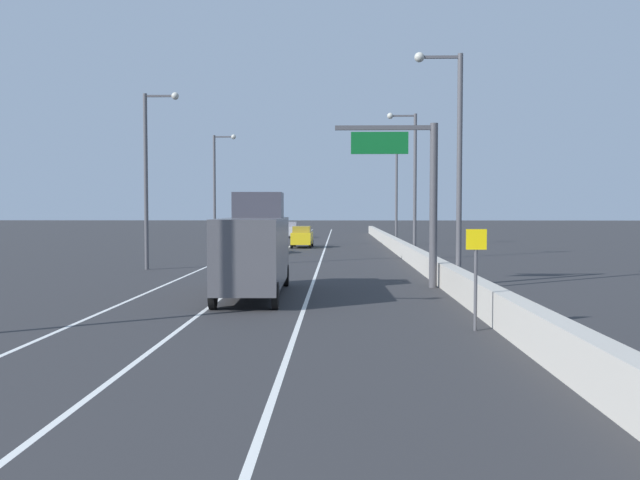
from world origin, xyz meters
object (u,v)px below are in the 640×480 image
overhead_sign_gantry (417,184)px  lamp_post_left_far (217,183)px  car_green_3 (270,228)px  car_silver_2 (290,230)px  lamp_post_left_mid (150,169)px  lamp_post_right_second (454,155)px  lamp_post_right_fourth (394,185)px  car_yellow_0 (302,237)px  car_gray_1 (259,242)px  lamp_post_right_third (412,176)px  speed_advisory_sign (476,271)px  box_truck (255,248)px

overhead_sign_gantry → lamp_post_left_far: size_ratio=0.71×
car_green_3 → car_silver_2: bearing=-62.6°
lamp_post_left_mid → lamp_post_left_far: size_ratio=1.00×
lamp_post_right_second → car_silver_2: bearing=101.4°
lamp_post_right_fourth → lamp_post_left_far: same height
car_yellow_0 → car_gray_1: (-3.04, -8.69, -0.06)m
lamp_post_right_fourth → car_silver_2: 22.67m
lamp_post_right_third → car_yellow_0: size_ratio=2.49×
speed_advisory_sign → box_truck: box_truck is taller
lamp_post_right_third → car_gray_1: (-11.72, 6.18, -5.06)m
lamp_post_right_third → car_yellow_0: lamp_post_right_third is taller
lamp_post_right_second → lamp_post_right_fourth: (0.41, 36.91, 0.00)m
speed_advisory_sign → lamp_post_left_far: (-15.25, 42.04, 4.24)m
lamp_post_left_far → car_green_3: bearing=86.7°
lamp_post_left_mid → car_gray_1: 16.47m
lamp_post_right_third → lamp_post_left_mid: same height
lamp_post_right_third → lamp_post_left_far: size_ratio=1.00×
car_green_3 → box_truck: bearing=-84.7°
speed_advisory_sign → car_silver_2: 66.67m
overhead_sign_gantry → car_silver_2: bearing=100.1°
lamp_post_right_third → lamp_post_left_far: (-16.45, 13.38, 0.00)m
lamp_post_left_far → car_gray_1: lamp_post_left_far is taller
car_green_3 → car_yellow_0: bearing=-78.2°
overhead_sign_gantry → lamp_post_right_second: (1.51, -0.80, 1.28)m
speed_advisory_sign → box_truck: 10.85m
speed_advisory_sign → car_silver_2: bearing=98.8°
lamp_post_right_second → car_yellow_0: bearing=104.4°
lamp_post_right_third → box_truck: lamp_post_right_third is taller
lamp_post_right_third → car_yellow_0: 17.93m
lamp_post_right_fourth → car_gray_1: lamp_post_right_fourth is taller
lamp_post_right_third → lamp_post_right_fourth: bearing=89.2°
overhead_sign_gantry → speed_advisory_sign: 11.40m
lamp_post_right_fourth → car_silver_2: size_ratio=2.41×
lamp_post_left_mid → lamp_post_right_fourth: bearing=58.5°
overhead_sign_gantry → car_green_3: size_ratio=1.76×
car_yellow_0 → car_green_3: 29.29m
lamp_post_left_far → speed_advisory_sign: bearing=-70.1°
overhead_sign_gantry → lamp_post_right_fourth: size_ratio=0.71×
car_yellow_0 → box_truck: (-0.04, -35.69, 0.97)m
lamp_post_right_third → car_silver_2: lamp_post_right_third is taller
lamp_post_right_third → car_silver_2: (-11.42, 37.23, -4.99)m
car_yellow_0 → car_gray_1: bearing=-109.3°
lamp_post_left_mid → car_yellow_0: size_ratio=2.49×
lamp_post_right_third → car_yellow_0: bearing=120.3°
speed_advisory_sign → car_green_3: (-13.49, 72.20, -0.73)m
box_truck → car_yellow_0: bearing=89.9°
lamp_post_right_third → box_truck: (-8.71, -20.82, -4.03)m
speed_advisory_sign → car_yellow_0: speed_advisory_sign is taller
car_green_3 → lamp_post_right_second: bearing=-76.8°
lamp_post_right_second → lamp_post_left_mid: (-16.30, 9.69, 0.00)m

